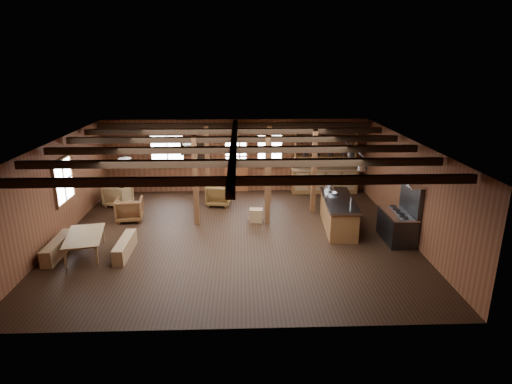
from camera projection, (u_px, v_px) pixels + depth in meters
room at (234, 191)px, 12.11m from camera, size 10.04×9.04×2.84m
ceiling_joists at (234, 145)px, 11.90m from camera, size 9.80×8.82×0.18m
timber_posts at (251, 172)px, 14.11m from camera, size 3.95×2.35×2.80m
back_door at (236, 169)px, 16.51m from camera, size 1.02×0.08×2.15m
window_back_left at (167, 151)px, 16.22m from camera, size 1.32×0.06×1.32m
window_back_right at (270, 151)px, 16.35m from camera, size 1.02×0.06×1.32m
window_left at (63, 181)px, 12.36m from camera, size 0.14×1.24×1.32m
notice_boards at (196, 150)px, 16.24m from camera, size 1.08×0.03×0.90m
back_counter at (324, 177)px, 16.48m from camera, size 2.55×0.60×2.45m
pendant_lamps at (159, 154)px, 12.73m from camera, size 1.86×2.36×0.66m
pot_rack at (353, 157)px, 12.21m from camera, size 0.39×3.00×0.45m
kitchen_island at (338, 213)px, 13.00m from camera, size 1.04×2.55×1.20m
step_stool at (256, 215)px, 13.58m from camera, size 0.51×0.39×0.42m
commercial_range at (399, 221)px, 12.07m from camera, size 0.77×1.45×1.79m
dining_table at (87, 245)px, 11.26m from camera, size 1.19×1.75×0.57m
bench_wall at (58, 248)px, 11.25m from camera, size 0.30×1.58×0.44m
bench_aisle at (125, 247)px, 11.31m from camera, size 0.29×1.53×0.42m
armchair_a at (129, 209)px, 13.64m from camera, size 0.89×0.91×0.75m
armchair_b at (219, 195)px, 15.08m from camera, size 0.92×0.94×0.75m
armchair_c at (118, 195)px, 15.07m from camera, size 0.98×0.99×0.75m
counter_pot at (329, 187)px, 13.74m from camera, size 0.31×0.31×0.18m
bowl at (333, 193)px, 13.26m from camera, size 0.31×0.31×0.07m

